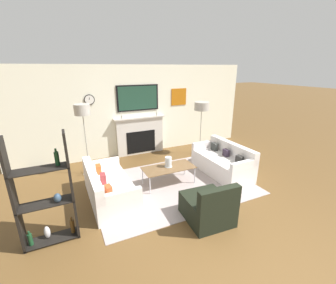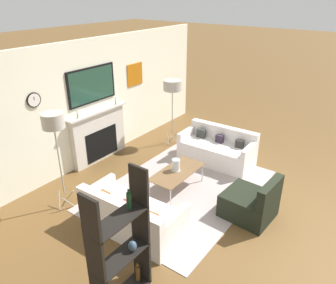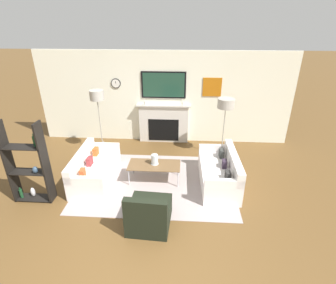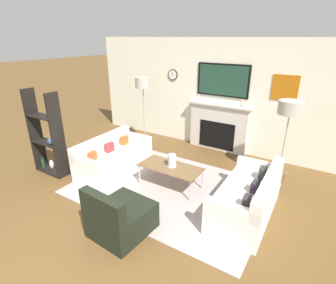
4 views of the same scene
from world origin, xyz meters
name	(u,v)px [view 2 (image 2 of 4)]	position (x,y,z in m)	size (l,w,h in m)	color
ground_plane	(307,239)	(0.00, 0.00, 0.00)	(60.00, 60.00, 0.00)	brown
fireplace_wall	(93,107)	(0.00, 4.77, 1.24)	(7.46, 0.28, 2.70)	white
area_rug	(181,190)	(0.00, 2.41, 0.01)	(3.54, 2.56, 0.01)	#A29491
couch_left	(131,217)	(-1.46, 2.41, 0.27)	(0.85, 1.69, 0.72)	white
couch_right	(217,150)	(1.46, 2.41, 0.29)	(0.82, 1.65, 0.78)	white
armchair	(251,204)	(0.01, 0.98, 0.27)	(0.80, 0.86, 0.80)	black
coffee_table	(177,172)	(-0.05, 2.48, 0.40)	(1.20, 0.57, 0.43)	brown
hurricane_candle	(176,166)	(-0.04, 2.52, 0.53)	(0.18, 0.18, 0.24)	silver
floor_lamp_left	(53,123)	(-1.68, 3.82, 1.64)	(0.37, 0.37, 1.81)	#9E998E
floor_lamp_right	(172,86)	(1.68, 3.82, 1.50)	(0.44, 0.44, 1.65)	#9E998E
shelf_unit	(121,250)	(-2.49, 1.62, 0.79)	(0.80, 0.28, 1.76)	black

